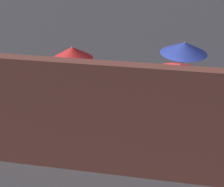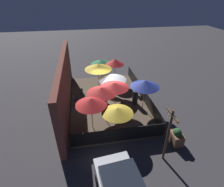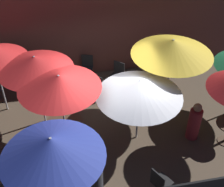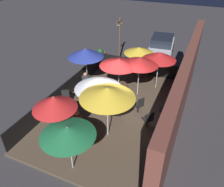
# 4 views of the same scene
# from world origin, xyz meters

# --- Properties ---
(ground_plane) EXTENTS (60.00, 60.00, 0.00)m
(ground_plane) POSITION_xyz_m (0.00, 0.00, 0.00)
(ground_plane) COLOR #383538
(patio_deck) EXTENTS (9.10, 5.90, 0.12)m
(patio_deck) POSITION_xyz_m (0.00, 0.00, 0.06)
(patio_deck) COLOR brown
(patio_deck) RESTS_ON ground_plane
(building_wall) EXTENTS (10.70, 0.36, 3.80)m
(building_wall) POSITION_xyz_m (0.00, 3.18, 1.90)
(building_wall) COLOR brown
(building_wall) RESTS_ON ground_plane
(fence_front) EXTENTS (8.90, 0.05, 0.95)m
(fence_front) POSITION_xyz_m (0.00, -2.90, 0.59)
(fence_front) COLOR black
(fence_front) RESTS_ON patio_deck
(fence_side_left) EXTENTS (0.05, 5.70, 0.95)m
(fence_side_left) POSITION_xyz_m (-4.51, 0.00, 0.59)
(fence_side_left) COLOR black
(fence_side_left) RESTS_ON patio_deck
(patio_umbrella_0) EXTENTS (1.74, 1.74, 2.38)m
(patio_umbrella_0) POSITION_xyz_m (3.07, -1.16, 2.24)
(patio_umbrella_0) COLOR #B2B2B7
(patio_umbrella_0) RESTS_ON patio_deck
(patio_umbrella_1) EXTENTS (2.08, 2.08, 2.28)m
(patio_umbrella_1) POSITION_xyz_m (-1.33, -0.28, 2.21)
(patio_umbrella_1) COLOR #B2B2B7
(patio_umbrella_1) RESTS_ON patio_deck
(patio_umbrella_2) EXTENTS (2.26, 2.26, 2.03)m
(patio_umbrella_2) POSITION_xyz_m (0.64, -0.52, 1.91)
(patio_umbrella_2) COLOR #B2B2B7
(patio_umbrella_2) RESTS_ON patio_deck
(patio_umbrella_3) EXTENTS (1.87, 1.87, 2.03)m
(patio_umbrella_3) POSITION_xyz_m (-3.93, 0.00, 1.97)
(patio_umbrella_3) COLOR #B2B2B7
(patio_umbrella_3) RESTS_ON patio_deck
(patio_umbrella_4) EXTENTS (1.94, 1.94, 2.29)m
(patio_umbrella_4) POSITION_xyz_m (-3.07, 1.45, 2.18)
(patio_umbrella_4) COLOR #B2B2B7
(patio_umbrella_4) RESTS_ON patio_deck
(patio_umbrella_5) EXTENTS (2.03, 2.03, 2.30)m
(patio_umbrella_5) POSITION_xyz_m (-1.90, 0.67, 2.21)
(patio_umbrella_5) COLOR #B2B2B7
(patio_umbrella_5) RESTS_ON patio_deck
(patio_umbrella_6) EXTENTS (2.05, 2.05, 2.42)m
(patio_umbrella_6) POSITION_xyz_m (-1.59, -2.44, 2.29)
(patio_umbrella_6) COLOR #B2B2B7
(patio_umbrella_6) RESTS_ON patio_deck
(patio_umbrella_7) EXTENTS (1.95, 1.95, 2.03)m
(patio_umbrella_7) POSITION_xyz_m (3.98, 0.00, 1.97)
(patio_umbrella_7) COLOR #B2B2B7
(patio_umbrella_7) RESTS_ON patio_deck
(patio_umbrella_8) EXTENTS (2.29, 2.29, 2.49)m
(patio_umbrella_8) POSITION_xyz_m (1.83, 0.50, 2.38)
(patio_umbrella_8) COLOR #B2B2B7
(patio_umbrella_8) RESTS_ON patio_deck
(dining_table_0) EXTENTS (0.75, 0.75, 0.71)m
(dining_table_0) POSITION_xyz_m (3.07, -1.16, 0.67)
(dining_table_0) COLOR #4C3828
(dining_table_0) RESTS_ON patio_deck
(dining_table_1) EXTENTS (1.00, 1.00, 0.73)m
(dining_table_1) POSITION_xyz_m (-1.33, -0.28, 0.71)
(dining_table_1) COLOR #4C3828
(dining_table_1) RESTS_ON patio_deck
(patio_chair_0) EXTENTS (0.56, 0.56, 0.90)m
(patio_chair_0) POSITION_xyz_m (0.62, 2.00, 0.61)
(patio_chair_0) COLOR black
(patio_chair_0) RESTS_ON patio_deck
(patio_chair_1) EXTENTS (0.54, 0.54, 0.92)m
(patio_chair_1) POSITION_xyz_m (0.68, -2.47, 0.62)
(patio_chair_1) COLOR black
(patio_chair_1) RESTS_ON patio_deck
(patio_chair_2) EXTENTS (0.51, 0.51, 0.94)m
(patio_chair_2) POSITION_xyz_m (-0.35, 2.57, 0.64)
(patio_chair_2) COLOR black
(patio_chair_2) RESTS_ON patio_deck
(patio_chair_3) EXTENTS (0.56, 0.56, 0.95)m
(patio_chair_3) POSITION_xyz_m (-0.27, 1.27, 0.64)
(patio_chair_3) COLOR black
(patio_chair_3) RESTS_ON patio_deck
(patio_chair_4) EXTENTS (0.53, 0.53, 0.93)m
(patio_chair_4) POSITION_xyz_m (0.48, 0.52, 0.63)
(patio_chair_4) COLOR black
(patio_chair_4) RESTS_ON patio_deck
(patron_0) EXTENTS (0.43, 0.43, 1.22)m
(patron_0) POSITION_xyz_m (2.21, -0.80, 0.67)
(patron_0) COLOR maroon
(patron_0) RESTS_ON patio_deck
(patron_1) EXTENTS (0.58, 0.58, 1.36)m
(patron_1) POSITION_xyz_m (-0.80, -2.07, 0.72)
(patron_1) COLOR #333338
(patron_1) RESTS_ON patio_deck
(planter_box) EXTENTS (0.87, 0.61, 1.10)m
(planter_box) POSITION_xyz_m (-5.15, -3.32, 0.49)
(planter_box) COLOR brown
(planter_box) RESTS_ON ground_plane
(light_post) EXTENTS (1.10, 0.12, 3.25)m
(light_post) POSITION_xyz_m (-6.05, -2.15, 1.84)
(light_post) COLOR brown
(light_post) RESTS_ON ground_plane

